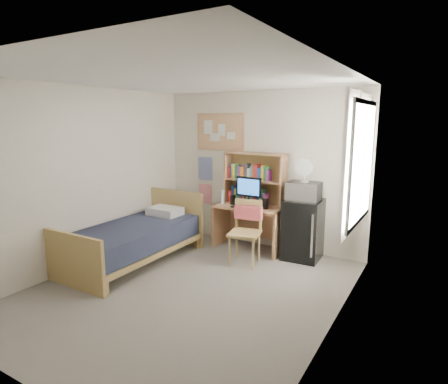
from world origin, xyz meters
The scene contains 26 objects.
floor centered at (0.00, 0.00, -0.01)m, with size 3.60×4.20×0.02m, color gray.
ceiling centered at (0.00, 0.00, 2.60)m, with size 3.60×4.20×0.02m, color white.
wall_back centered at (0.00, 2.10, 1.30)m, with size 3.60×0.04×2.60m, color white.
wall_front centered at (0.00, -2.10, 1.30)m, with size 3.60×0.04×2.60m, color white.
wall_left centered at (-1.80, 0.00, 1.30)m, with size 0.04×4.20×2.60m, color white.
wall_right centered at (1.80, 0.00, 1.30)m, with size 0.04×4.20×2.60m, color white.
window_unit centered at (1.75, 1.20, 1.60)m, with size 0.10×1.40×1.70m, color white.
curtain_left centered at (1.72, 0.80, 1.60)m, with size 0.04×0.55×1.70m, color silver.
curtain_right centered at (1.72, 1.60, 1.60)m, with size 0.04×0.55×1.70m, color silver.
bulletin_board centered at (-0.78, 2.08, 1.92)m, with size 0.94×0.03×0.64m, color tan.
poster_wave centered at (-1.10, 2.09, 1.25)m, with size 0.30×0.01×0.42m, color navy.
poster_japan centered at (-1.10, 2.09, 0.78)m, with size 0.28×0.01×0.36m, color #E9293F.
desk centered at (-0.02, 1.79, 0.37)m, with size 1.17×0.59×0.73m, color tan.
desk_chair centered at (0.21, 1.15, 0.48)m, with size 0.48×0.48×0.96m, color tan.
mini_fridge centered at (0.88, 1.81, 0.47)m, with size 0.55×0.55×0.93m, color black.
bed centered at (-1.26, 0.35, 0.29)m, with size 1.04×2.08×0.57m, color #1C2133.
hutch centered at (-0.01, 1.94, 1.17)m, with size 1.06×0.27×0.87m, color tan.
monitor centered at (-0.02, 1.73, 0.97)m, with size 0.44×0.03×0.47m, color black.
keyboard centered at (-0.03, 1.59, 0.74)m, with size 0.44×0.14×0.02m, color black.
speaker_left centered at (-0.32, 1.74, 0.81)m, with size 0.07×0.07×0.16m, color black.
speaker_right centered at (0.28, 1.72, 0.82)m, with size 0.07×0.07×0.17m, color black.
water_bottle centered at (-0.50, 1.70, 0.85)m, with size 0.07×0.07×0.23m, color white.
hoodie centered at (0.17, 1.34, 0.74)m, with size 0.42×0.13×0.20m, color #DE5457.
microwave centered at (0.88, 1.79, 1.07)m, with size 0.47×0.36×0.27m, color silver.
desk_fan centered at (0.88, 1.79, 1.37)m, with size 0.26×0.26×0.32m, color white.
pillow centered at (-1.26, 1.10, 0.63)m, with size 0.53×0.37×0.13m, color white.
Camera 1 is at (2.65, -3.59, 2.12)m, focal length 30.00 mm.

